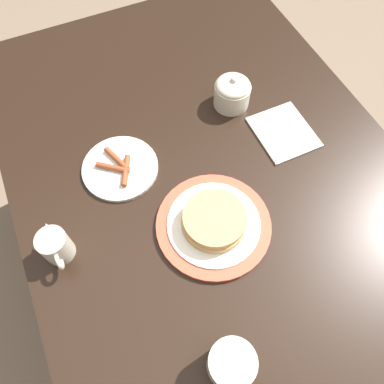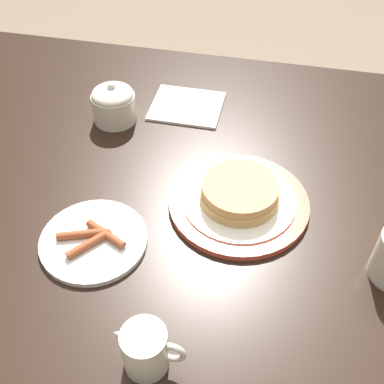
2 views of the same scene
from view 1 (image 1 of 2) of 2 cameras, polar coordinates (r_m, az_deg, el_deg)
name	(u,v)px [view 1 (image 1 of 2)]	position (r m, az deg, el deg)	size (l,w,h in m)	color
ground_plane	(212,283)	(1.58, 3.05, -13.69)	(8.00, 8.00, 0.00)	#7A6651
dining_table	(223,219)	(0.98, 4.79, -4.13)	(1.55, 0.94, 0.74)	black
pancake_plate	(214,223)	(0.84, 3.34, -4.70)	(0.26, 0.26, 0.05)	#DB5138
side_plate_bacon	(120,168)	(0.93, -10.91, 3.67)	(0.19, 0.19, 0.02)	silver
coffee_mug	(232,366)	(0.74, 6.08, -24.85)	(0.12, 0.09, 0.09)	beige
creamer_pitcher	(55,245)	(0.84, -20.11, -7.65)	(0.10, 0.06, 0.08)	beige
sugar_bowl	(232,92)	(1.02, 6.15, 14.91)	(0.10, 0.10, 0.09)	beige
napkin	(284,132)	(1.01, 13.78, 8.86)	(0.16, 0.14, 0.01)	silver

